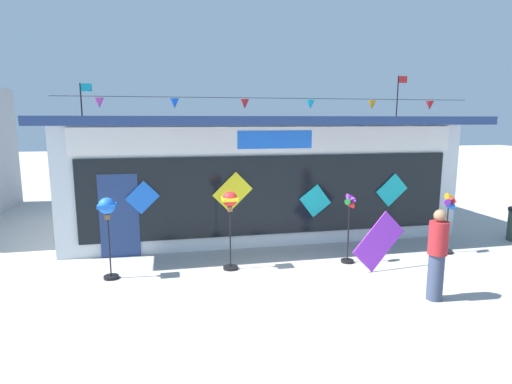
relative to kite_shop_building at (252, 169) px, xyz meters
name	(u,v)px	position (x,y,z in m)	size (l,w,h in m)	color
ground_plane	(303,300)	(-0.27, -6.13, -1.68)	(80.00, 80.00, 0.00)	#ADAAA5
kite_shop_building	(252,169)	(0.00, 0.00, 0.00)	(10.89, 6.91, 4.69)	silver
wind_spinner_far_left	(107,214)	(-3.84, -4.32, -0.32)	(0.34, 0.34, 1.70)	black
wind_spinner_left	(230,209)	(-1.34, -4.28, -0.33)	(0.33, 0.33, 1.73)	black
wind_spinner_center_left	(349,219)	(1.36, -4.43, -0.66)	(0.35, 0.29, 1.62)	black
wind_spinner_center_right	(449,214)	(4.03, -4.26, -0.71)	(0.43, 0.37, 1.51)	black
person_mid_plaza	(437,254)	(2.08, -6.61, -0.83)	(0.34, 0.34, 1.68)	#333D56
display_kite_on_ground	(379,241)	(1.80, -5.00, -1.04)	(0.65, 0.03, 1.18)	purple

